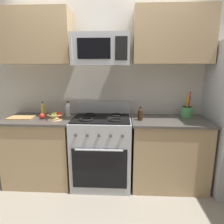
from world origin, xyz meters
name	(u,v)px	position (x,y,z in m)	size (l,w,h in m)	color
ground_plane	(96,217)	(0.00, 0.00, 0.00)	(16.00, 16.00, 0.00)	gray
wall_back	(104,86)	(0.00, 1.06, 1.30)	(8.00, 0.10, 2.60)	beige
counter_left	(41,150)	(-0.84, 0.68, 0.46)	(0.91, 0.63, 0.91)	tan
range_oven	(102,150)	(0.00, 0.68, 0.47)	(0.76, 0.67, 1.09)	#B2B5BA
counter_right	(168,152)	(0.88, 0.68, 0.46)	(0.99, 0.63, 0.91)	tan
microwave	(101,50)	(0.00, 0.71, 1.77)	(0.69, 0.44, 0.37)	#B2B5BA
upper_cabinets_left	(37,37)	(-0.85, 0.84, 1.95)	(0.90, 0.34, 0.68)	tan
upper_cabinets_right	(173,36)	(0.89, 0.84, 1.95)	(0.98, 0.34, 0.68)	tan
utensil_crock	(187,111)	(1.14, 0.86, 0.99)	(0.16, 0.16, 0.35)	#59AD66
fruit_basket	(56,116)	(-0.59, 0.62, 0.96)	(0.20, 0.20, 0.10)	tan
apple_loose	(42,116)	(-0.78, 0.63, 0.95)	(0.07, 0.07, 0.07)	red
cutting_board	(21,118)	(-1.07, 0.66, 0.92)	(0.32, 0.21, 0.02)	tan
bottle_oil	(43,109)	(-0.84, 0.82, 1.00)	(0.05, 0.05, 0.20)	gold
bottle_vinegar	(68,109)	(-0.48, 0.81, 1.00)	(0.07, 0.07, 0.21)	silver
bottle_soy	(140,114)	(0.50, 0.63, 0.99)	(0.06, 0.06, 0.18)	#382314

